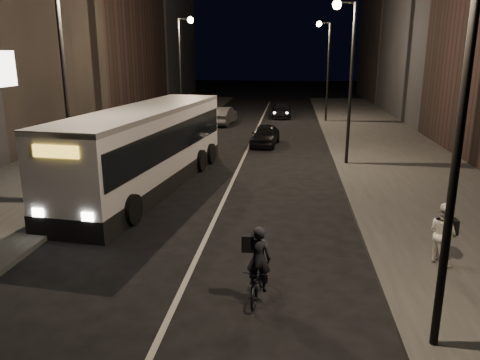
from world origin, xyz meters
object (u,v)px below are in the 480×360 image
(car_near, at_px, (265,135))
(car_mid, at_px, (223,116))
(pedestrian_woman, at_px, (443,233))
(streetlight_right_near, at_px, (450,79))
(streetlight_right_mid, at_px, (347,62))
(cyclist_on_bicycle, at_px, (259,275))
(car_far, at_px, (281,110))
(city_bus, at_px, (147,145))
(streetlight_right_far, at_px, (325,58))
(streetlight_left_near, at_px, (70,65))
(streetlight_left_far, at_px, (183,59))

(car_near, xyz_separation_m, car_mid, (-4.03, 8.65, 0.08))
(pedestrian_woman, xyz_separation_m, car_near, (-5.85, 17.31, -0.36))
(streetlight_right_near, height_order, streetlight_right_mid, same)
(cyclist_on_bicycle, bearing_deg, car_far, 96.58)
(city_bus, relative_size, car_mid, 2.93)
(streetlight_right_far, height_order, car_far, streetlight_right_far)
(streetlight_left_near, relative_size, city_bus, 0.61)
(cyclist_on_bicycle, bearing_deg, streetlight_right_mid, 82.96)
(car_mid, bearing_deg, streetlight_right_far, -160.70)
(streetlight_left_near, height_order, car_near, streetlight_left_near)
(streetlight_left_near, relative_size, car_near, 2.06)
(streetlight_right_near, xyz_separation_m, streetlight_right_mid, (0.00, 16.00, 0.00))
(streetlight_right_near, bearing_deg, car_near, 101.51)
(streetlight_right_far, xyz_separation_m, streetlight_left_far, (-10.66, -6.00, 0.00))
(streetlight_left_near, bearing_deg, streetlight_right_far, 66.04)
(streetlight_left_near, height_order, streetlight_left_far, same)
(streetlight_left_far, xyz_separation_m, pedestrian_woman, (12.19, -22.09, -4.34))
(streetlight_left_near, xyz_separation_m, car_far, (7.05, 27.05, -4.71))
(cyclist_on_bicycle, xyz_separation_m, pedestrian_woman, (4.90, 2.26, 0.38))
(city_bus, relative_size, pedestrian_woman, 7.65)
(cyclist_on_bicycle, distance_m, car_mid, 28.66)
(cyclist_on_bicycle, xyz_separation_m, car_near, (-0.95, 19.57, 0.03))
(streetlight_right_near, bearing_deg, car_far, 95.88)
(streetlight_right_near, height_order, streetlight_right_far, same)
(streetlight_left_near, bearing_deg, streetlight_right_mid, 36.88)
(streetlight_right_far, xyz_separation_m, car_near, (-4.32, -10.78, -4.69))
(car_mid, bearing_deg, car_near, 119.98)
(pedestrian_woman, bearing_deg, car_near, -4.14)
(streetlight_left_near, height_order, car_mid, streetlight_left_near)
(pedestrian_woman, height_order, car_far, pedestrian_woman)
(pedestrian_woman, xyz_separation_m, car_far, (-5.14, 31.14, -0.38))
(streetlight_right_far, height_order, streetlight_left_far, same)
(streetlight_right_mid, xyz_separation_m, city_bus, (-8.93, -5.01, -3.45))
(streetlight_right_mid, bearing_deg, car_far, 100.73)
(streetlight_right_far, height_order, car_mid, streetlight_right_far)
(car_near, bearing_deg, streetlight_right_near, -73.02)
(streetlight_right_near, distance_m, pedestrian_woman, 6.04)
(streetlight_right_mid, bearing_deg, car_near, 129.63)
(city_bus, bearing_deg, streetlight_left_far, 103.36)
(car_mid, bearing_deg, car_far, -127.48)
(city_bus, xyz_separation_m, car_mid, (0.58, 18.88, -1.17))
(streetlight_right_far, relative_size, car_far, 1.82)
(streetlight_right_far, bearing_deg, streetlight_right_mid, -90.00)
(streetlight_right_far, xyz_separation_m, cyclist_on_bicycle, (-3.37, -30.35, -4.72))
(city_bus, relative_size, car_near, 3.37)
(pedestrian_woman, bearing_deg, streetlight_right_far, -19.70)
(streetlight_right_mid, height_order, pedestrian_woman, streetlight_right_mid)
(pedestrian_woman, bearing_deg, streetlight_right_mid, -15.61)
(pedestrian_woman, bearing_deg, streetlight_right_near, 135.85)
(streetlight_right_far, distance_m, car_mid, 9.78)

